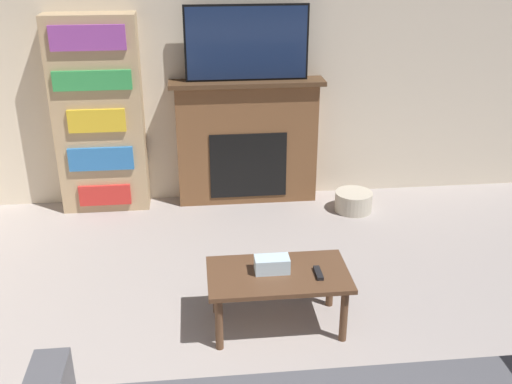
{
  "coord_description": "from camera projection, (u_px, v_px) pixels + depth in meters",
  "views": [
    {
      "loc": [
        -0.27,
        -1.26,
        2.4
      ],
      "look_at": [
        0.13,
        2.44,
        0.76
      ],
      "focal_mm": 42.0,
      "sensor_mm": 36.0,
      "label": 1
    }
  ],
  "objects": [
    {
      "name": "wall_back",
      "position": [
        222.0,
        56.0,
        5.36
      ],
      "size": [
        6.51,
        0.06,
        2.7
      ],
      "color": "beige",
      "rests_on": "ground_plane"
    },
    {
      "name": "fireplace",
      "position": [
        247.0,
        142.0,
        5.56
      ],
      "size": [
        1.39,
        0.28,
        1.16
      ],
      "color": "brown",
      "rests_on": "ground_plane"
    },
    {
      "name": "tv",
      "position": [
        247.0,
        43.0,
        5.17
      ],
      "size": [
        1.08,
        0.03,
        0.65
      ],
      "color": "black",
      "rests_on": "fireplace"
    },
    {
      "name": "coffee_table",
      "position": [
        278.0,
        281.0,
        3.81
      ],
      "size": [
        0.9,
        0.51,
        0.4
      ],
      "color": "brown",
      "rests_on": "ground_plane"
    },
    {
      "name": "tissue_box",
      "position": [
        272.0,
        264.0,
        3.79
      ],
      "size": [
        0.22,
        0.12,
        0.1
      ],
      "color": "silver",
      "rests_on": "coffee_table"
    },
    {
      "name": "remote_control",
      "position": [
        318.0,
        273.0,
        3.77
      ],
      "size": [
        0.04,
        0.15,
        0.02
      ],
      "color": "black",
      "rests_on": "coffee_table"
    },
    {
      "name": "bookshelf",
      "position": [
        99.0,
        116.0,
        5.29
      ],
      "size": [
        0.78,
        0.29,
        1.76
      ],
      "color": "tan",
      "rests_on": "ground_plane"
    },
    {
      "name": "storage_basket",
      "position": [
        353.0,
        201.0,
        5.53
      ],
      "size": [
        0.34,
        0.34,
        0.18
      ],
      "color": "#BCB29E",
      "rests_on": "ground_plane"
    }
  ]
}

